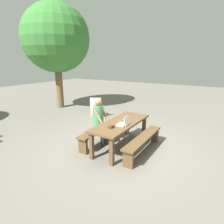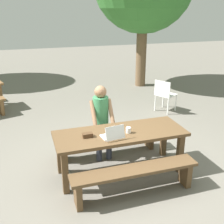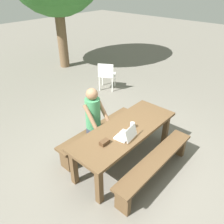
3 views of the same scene
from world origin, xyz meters
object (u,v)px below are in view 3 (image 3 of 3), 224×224
small_pouch (104,142)px  plastic_chair (107,75)px  picnic_table_front (125,134)px  laptop (127,135)px  coffee_mug (132,125)px  person_seated (95,117)px

small_pouch → plastic_chair: bearing=42.4°
picnic_table_front → laptop: bearing=-136.9°
picnic_table_front → small_pouch: size_ratio=13.42×
small_pouch → coffee_mug: size_ratio=1.70×
picnic_table_front → laptop: size_ratio=6.21×
small_pouch → picnic_table_front: bearing=1.7°
picnic_table_front → plastic_chair: (2.01, 2.29, -0.15)m
picnic_table_front → plastic_chair: size_ratio=2.48×
laptop → person_seated: size_ratio=0.25×
picnic_table_front → person_seated: bearing=102.9°
plastic_chair → coffee_mug: bearing=110.9°
laptop → person_seated: person_seated is taller
coffee_mug → plastic_chair: plastic_chair is taller
coffee_mug → person_seated: bearing=110.5°
small_pouch → coffee_mug: bearing=-4.3°
laptop → plastic_chair: bearing=-139.4°
person_seated → plastic_chair: size_ratio=1.57×
small_pouch → person_seated: person_seated is taller
picnic_table_front → laptop: (-0.18, -0.17, 0.16)m
small_pouch → person_seated: bearing=57.5°
small_pouch → plastic_chair: (2.53, 2.31, -0.29)m
picnic_table_front → small_pouch: (-0.52, -0.02, 0.13)m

